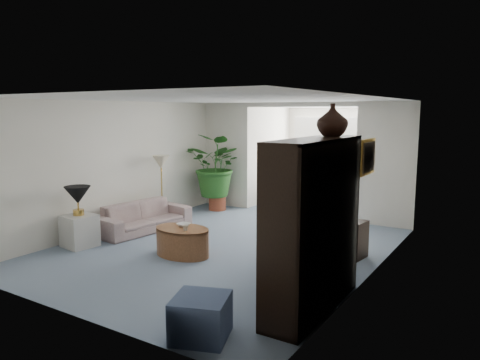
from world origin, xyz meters
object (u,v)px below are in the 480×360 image
Objects in this scene: wingback_chair at (301,229)px; cabinet_urn at (332,120)px; end_table at (80,231)px; side_table_dark at (349,238)px; framed_picture at (368,157)px; entertainment_cabinet at (314,225)px; coffee_cup at (185,228)px; coffee_table at (182,242)px; sunroom_chair_maroon at (290,190)px; coffee_bowl at (184,225)px; ottoman at (201,317)px; sunroom_chair_blue at (348,196)px; plant_pot at (217,203)px; sunroom_table at (329,191)px; floor_lamp at (161,162)px; table_lamp at (78,195)px; sofa at (144,217)px.

cabinet_urn is (0.97, -1.31, 1.78)m from wingback_chair.
side_table_dark is (4.09, 1.93, 0.02)m from end_table.
framed_picture is 0.25× the size of entertainment_cabinet.
end_table is 4.78m from cabinet_urn.
side_table_dark is (2.14, 1.46, -0.20)m from coffee_cup.
coffee_table is at bearing 146.31° from coffee_cup.
cabinet_urn is at bearing -3.35° from coffee_cup.
end_table reaches higher than coffee_table.
coffee_bowl is at bearing 1.02° from sunroom_chair_maroon.
sunroom_chair_maroon is at bearing 120.74° from cabinet_urn.
coffee_cup is at bearing 3.23° from sunroom_chair_maroon.
entertainment_cabinet is 1.64m from ottoman.
cabinet_urn is at bearing -5.38° from coffee_table.
side_table_dark is at bearing -163.69° from sunroom_chair_blue.
ottoman reaches higher than plant_pot.
sunroom_table is at bearing 87.61° from coffee_cup.
floor_lamp reaches higher than sunroom_chair_maroon.
sunroom_chair_blue is at bearing -45.00° from sunroom_table.
sunroom_table is (-2.41, 4.92, -1.42)m from framed_picture.
framed_picture is 0.84× the size of side_table_dark.
end_table is 1.25× the size of table_lamp.
framed_picture reaches higher than end_table.
wingback_chair is at bearing 25.60° from table_lamp.
side_table_dark is 0.30× the size of entertainment_cabinet.
cabinet_urn reaches higher than side_table_dark.
side_table_dark reaches higher than ottoman.
sunroom_chair_blue is at bearing 109.26° from side_table_dark.
cabinet_urn reaches higher than coffee_bowl.
wingback_chair is 0.46× the size of entertainment_cabinet.
end_table is 0.74× the size of sunroom_chair_maroon.
framed_picture is at bearing 13.21° from table_lamp.
coffee_table is at bearing -63.43° from coffee_bowl.
floor_lamp is at bearing 166.67° from framed_picture.
coffee_cup reaches higher than coffee_table.
coffee_table is (1.60, -0.79, -0.05)m from sofa.
side_table_dark is at bearing -64.86° from sunroom_table.
sunroom_chair_maroon is at bearing 93.97° from coffee_bowl.
cabinet_urn reaches higher than sunroom_chair_blue.
wingback_chair is at bearing 38.91° from coffee_cup.
sofa is 4.70m from cabinet_urn.
framed_picture is 1.71m from side_table_dark.
entertainment_cabinet is at bearing -28.05° from floor_lamp.
side_table_dark is 4.50m from sunroom_table.
side_table_dark reaches higher than end_table.
entertainment_cabinet is 2.70× the size of sunroom_chair_maroon.
cabinet_urn is 6.03m from sunroom_chair_maroon.
entertainment_cabinet is at bearing -90.00° from cabinet_urn.
sunroom_chair_blue reaches higher than sunroom_table.
sofa reaches higher than coffee_table.
sunroom_chair_blue is (-1.43, 5.43, -0.67)m from entertainment_cabinet.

